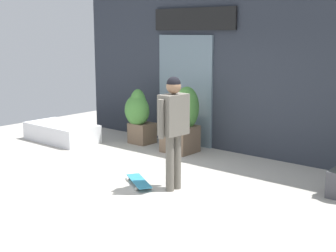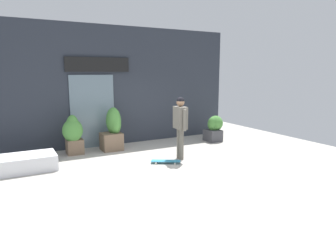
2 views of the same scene
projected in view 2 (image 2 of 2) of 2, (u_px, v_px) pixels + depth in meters
name	position (u px, v px, depth m)	size (l,w,h in m)	color
ground_plane	(160.00, 163.00, 8.37)	(12.00, 12.00, 0.00)	#B2ADA3
building_facade	(121.00, 87.00, 10.48)	(8.12, 0.31, 3.98)	#2D333D
skateboarder	(180.00, 121.00, 8.61)	(0.29, 0.63, 1.78)	#666056
skateboard	(166.00, 161.00, 8.36)	(0.80, 0.60, 0.08)	teal
planter_box_left	(214.00, 128.00, 11.03)	(0.63, 0.57, 0.91)	#47474C
planter_box_right	(113.00, 129.00, 9.75)	(0.66, 0.66, 1.36)	brown
planter_box_mid	(73.00, 133.00, 9.14)	(0.60, 0.57, 1.22)	brown
snow_ledge	(20.00, 163.00, 7.69)	(1.70, 0.90, 0.40)	white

